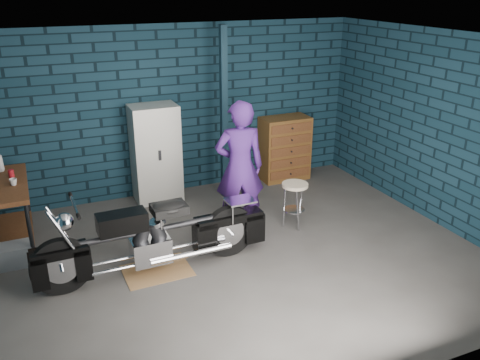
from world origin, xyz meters
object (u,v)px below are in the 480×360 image
object	(u,v)px
workbench	(8,216)
locker	(156,154)
motorcycle	(155,232)
tool_chest	(285,149)
person	(240,167)
storage_bin	(14,255)
shop_stool	(294,205)

from	to	relation	value
workbench	locker	bearing A→B (deg)	19.72
motorcycle	tool_chest	xyz separation A→B (m)	(2.87, 2.13, 0.03)
person	storage_bin	world-z (taller)	person
tool_chest	shop_stool	xyz separation A→B (m)	(-0.77, -1.74, -0.22)
workbench	locker	world-z (taller)	locker
motorcycle	shop_stool	bearing A→B (deg)	9.04
workbench	shop_stool	bearing A→B (deg)	-14.49
motorcycle	shop_stool	distance (m)	2.15
storage_bin	locker	world-z (taller)	locker
shop_stool	workbench	bearing A→B (deg)	165.51
workbench	motorcycle	xyz separation A→B (m)	(1.60, -1.34, 0.08)
motorcycle	storage_bin	size ratio (longest dim) A/B	5.61
tool_chest	shop_stool	distance (m)	1.92
storage_bin	locker	bearing A→B (deg)	30.65
person	tool_chest	size ratio (longest dim) A/B	1.67
motorcycle	locker	bearing A→B (deg)	73.29
workbench	person	bearing A→B (deg)	-13.13
workbench	person	size ratio (longest dim) A/B	0.76
storage_bin	tool_chest	distance (m)	4.66
person	shop_stool	size ratio (longest dim) A/B	2.77
tool_chest	shop_stool	size ratio (longest dim) A/B	1.66
workbench	person	distance (m)	3.09
tool_chest	locker	bearing A→B (deg)	180.00
person	workbench	bearing A→B (deg)	-0.99
motorcycle	tool_chest	bearing A→B (deg)	35.15
motorcycle	person	distance (m)	1.57
workbench	person	world-z (taller)	person
motorcycle	storage_bin	xyz separation A→B (m)	(-1.58, 0.84, -0.40)
tool_chest	workbench	bearing A→B (deg)	-170.07
motorcycle	locker	xyz separation A→B (m)	(0.58, 2.13, 0.24)
workbench	motorcycle	bearing A→B (deg)	-39.96
storage_bin	tool_chest	size ratio (longest dim) A/B	0.39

